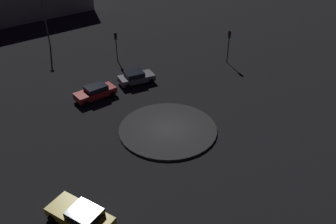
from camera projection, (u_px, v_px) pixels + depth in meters
name	position (u px, v px, depth m)	size (l,w,h in m)	color
ground_plane	(168.00, 130.00, 31.61)	(118.54, 118.54, 0.00)	black
roundabout_island	(168.00, 129.00, 31.56)	(9.01, 9.01, 0.20)	#383838
car_red	(96.00, 92.00, 36.14)	(4.47, 4.08, 1.46)	red
car_grey	(136.00, 77.00, 39.07)	(4.42, 3.49, 1.46)	slate
car_yellow	(81.00, 216.00, 22.22)	(4.87, 3.97, 1.42)	gold
traffic_light_northwest	(116.00, 41.00, 43.51)	(0.36, 0.39, 3.75)	#2D2D2D
traffic_light_northeast	(229.00, 40.00, 42.72)	(0.37, 0.40, 4.21)	#2D2D2D
streetlamp_northwest	(43.00, 6.00, 46.25)	(0.50, 0.50, 8.99)	#4C4C51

